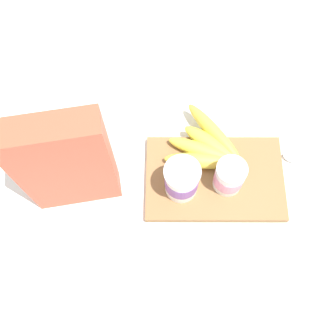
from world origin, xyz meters
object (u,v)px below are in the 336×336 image
cutting_board (215,178)px  yogurt_cup_front (229,177)px  cereal_box (66,165)px  yogurt_cup_back (182,180)px  banana_bunch (208,147)px  spoon (301,162)px

cutting_board → yogurt_cup_front: size_ratio=3.66×
cereal_box → yogurt_cup_back: (-0.23, 0.00, -0.08)m
cutting_board → yogurt_cup_front: yogurt_cup_front is taller
banana_bunch → cereal_box: bearing=18.0°
cutting_board → cereal_box: cereal_box is taller
spoon → yogurt_cup_back: bearing=14.0°
cutting_board → cereal_box: (0.30, 0.03, 0.14)m
cutting_board → yogurt_cup_back: size_ratio=3.17×
yogurt_cup_back → spoon: (-0.28, -0.07, -0.06)m
spoon → cutting_board: bearing=11.7°
spoon → banana_bunch: bearing=-6.3°
yogurt_cup_back → banana_bunch: bearing=-123.7°
banana_bunch → yogurt_cup_back: bearing=56.3°
yogurt_cup_front → yogurt_cup_back: size_ratio=0.87×
banana_bunch → spoon: banana_bunch is taller
cereal_box → yogurt_cup_front: size_ratio=3.51×
yogurt_cup_front → spoon: yogurt_cup_front is taller
cereal_box → yogurt_cup_back: cereal_box is taller
yogurt_cup_back → banana_bunch: size_ratio=0.53×
cutting_board → yogurt_cup_back: 0.10m
cutting_board → yogurt_cup_back: (0.08, 0.03, 0.06)m
yogurt_cup_back → banana_bunch: (-0.06, -0.09, -0.03)m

